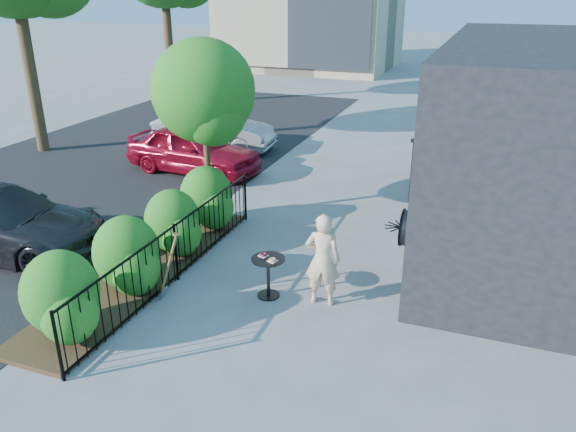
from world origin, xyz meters
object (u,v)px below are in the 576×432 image
at_px(woman, 323,260).
at_px(shovel, 168,270).
at_px(car_silver, 214,130).
at_px(cafe_table, 268,270).
at_px(car_red, 194,149).
at_px(patio_tree, 205,98).

bearing_deg(woman, shovel, 13.37).
bearing_deg(woman, car_silver, -57.72).
bearing_deg(cafe_table, car_red, 128.93).
xyz_separation_m(patio_tree, woman, (3.42, -2.61, -1.96)).
distance_m(woman, car_red, 7.81).
bearing_deg(patio_tree, car_silver, 116.61).
relative_size(patio_tree, car_silver, 1.02).
distance_m(shovel, car_silver, 9.45).
distance_m(car_red, car_silver, 2.42).
bearing_deg(shovel, car_silver, 112.62).
height_order(patio_tree, car_silver, patio_tree).
bearing_deg(car_red, car_silver, 19.96).
bearing_deg(car_silver, car_red, -170.85).
bearing_deg(cafe_table, patio_tree, 132.55).
height_order(patio_tree, car_red, patio_tree).
bearing_deg(patio_tree, woman, -37.32).
bearing_deg(car_silver, woman, -147.06).
height_order(shovel, car_silver, shovel).
height_order(patio_tree, woman, patio_tree).
bearing_deg(woman, patio_tree, -42.58).
bearing_deg(shovel, woman, 18.63).
height_order(cafe_table, shovel, shovel).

